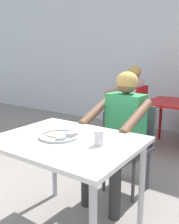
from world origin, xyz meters
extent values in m
cube|color=silver|center=(0.02, 0.10, 0.74)|extent=(1.00, 0.78, 0.03)
cylinder|color=#B2B2B7|center=(-0.42, 0.43, 0.36)|extent=(0.04, 0.04, 0.73)
cylinder|color=#B2B2B7|center=(0.46, 0.43, 0.36)|extent=(0.04, 0.04, 0.73)
cylinder|color=#B7BABF|center=(-0.05, 0.09, 0.76)|extent=(0.29, 0.29, 0.01)
torus|color=#B7BABF|center=(-0.05, 0.09, 0.77)|extent=(0.29, 0.29, 0.01)
cylinder|color=#B2B5BA|center=(0.01, 0.03, 0.78)|extent=(0.07, 0.07, 0.03)
cylinder|color=#B77F23|center=(0.01, 0.03, 0.78)|extent=(0.06, 0.06, 0.01)
cylinder|color=#B2B5BA|center=(0.01, 0.15, 0.78)|extent=(0.07, 0.07, 0.03)
cylinder|color=#C65119|center=(0.01, 0.15, 0.78)|extent=(0.06, 0.06, 0.01)
ellipsoid|color=#E5C689|center=(-0.10, 0.09, 0.77)|extent=(0.14, 0.10, 0.01)
ellipsoid|color=#DAC485|center=(-0.10, 0.10, 0.78)|extent=(0.10, 0.08, 0.01)
cylinder|color=silver|center=(0.27, 0.11, 0.81)|extent=(0.07, 0.07, 0.10)
cylinder|color=#593319|center=(0.27, 0.11, 0.84)|extent=(0.06, 0.06, 0.02)
cube|color=#3F3F44|center=(0.10, 0.91, 0.43)|extent=(0.43, 0.42, 0.04)
cube|color=#3F3F44|center=(0.11, 1.09, 0.65)|extent=(0.39, 0.06, 0.40)
cylinder|color=#3F3F44|center=(0.25, 0.74, 0.21)|extent=(0.03, 0.03, 0.42)
cylinder|color=#3F3F44|center=(-0.07, 0.77, 0.21)|extent=(0.03, 0.03, 0.42)
cylinder|color=#3F3F44|center=(0.27, 1.05, 0.21)|extent=(0.03, 0.03, 0.42)
cylinder|color=#3F3F44|center=(-0.05, 1.08, 0.21)|extent=(0.03, 0.03, 0.42)
cylinder|color=#303030|center=(0.22, 0.45, 0.23)|extent=(0.10, 0.10, 0.45)
cylinder|color=#303030|center=(0.24, 0.65, 0.49)|extent=(0.15, 0.41, 0.12)
cylinder|color=#303030|center=(-0.08, 0.47, 0.23)|extent=(0.10, 0.10, 0.45)
cylinder|color=#303030|center=(-0.06, 0.67, 0.49)|extent=(0.15, 0.41, 0.12)
cube|color=#339959|center=(0.10, 0.86, 0.74)|extent=(0.35, 0.22, 0.50)
cylinder|color=brown|center=(0.29, 0.67, 0.84)|extent=(0.11, 0.46, 0.25)
cylinder|color=brown|center=(-0.12, 0.70, 0.84)|extent=(0.11, 0.46, 0.25)
sphere|color=brown|center=(0.10, 0.86, 1.09)|extent=(0.19, 0.19, 0.19)
ellipsoid|color=tan|center=(0.10, 0.86, 1.11)|extent=(0.21, 0.20, 0.18)
cylinder|color=maroon|center=(-0.14, 1.97, 0.34)|extent=(0.04, 0.04, 0.68)
cylinder|color=maroon|center=(-0.14, 2.64, 0.34)|extent=(0.04, 0.04, 0.68)
cube|color=red|center=(-0.52, 2.31, 0.44)|extent=(0.39, 0.45, 0.04)
cube|color=red|center=(-0.34, 2.32, 0.68)|extent=(0.04, 0.42, 0.43)
cylinder|color=red|center=(-0.66, 2.13, 0.21)|extent=(0.03, 0.03, 0.43)
cylinder|color=red|center=(-0.67, 2.49, 0.21)|extent=(0.03, 0.03, 0.43)
cylinder|color=red|center=(-0.36, 2.14, 0.21)|extent=(0.03, 0.03, 0.43)
cylinder|color=red|center=(-0.37, 2.50, 0.21)|extent=(0.03, 0.03, 0.43)
cylinder|color=#3A3A3A|center=(-0.86, 2.15, 0.23)|extent=(0.10, 0.10, 0.45)
cylinder|color=#3A3A3A|center=(-0.66, 2.15, 0.49)|extent=(0.40, 0.13, 0.12)
cylinder|color=#3A3A3A|center=(-0.87, 2.45, 0.23)|extent=(0.10, 0.10, 0.45)
cylinder|color=#3A3A3A|center=(-0.67, 2.45, 0.49)|extent=(0.40, 0.13, 0.12)
cube|color=silver|center=(-0.47, 2.31, 0.74)|extent=(0.21, 0.35, 0.50)
cylinder|color=#996B4C|center=(-0.64, 2.10, 0.84)|extent=(0.46, 0.09, 0.25)
cylinder|color=#996B4C|center=(-0.65, 2.51, 0.84)|extent=(0.46, 0.09, 0.25)
sphere|color=#996B4C|center=(-0.47, 2.31, 1.09)|extent=(0.19, 0.19, 0.19)
ellipsoid|color=tan|center=(-0.47, 2.31, 1.11)|extent=(0.21, 0.20, 0.18)
camera|label=1|loc=(1.07, -1.17, 1.32)|focal=39.23mm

